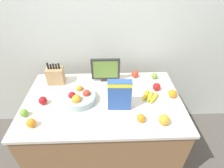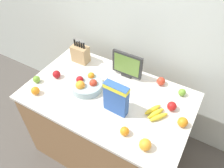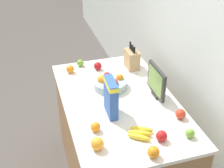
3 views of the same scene
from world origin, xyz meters
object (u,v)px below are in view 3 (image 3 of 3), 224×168
Objects in this scene: cereal_box at (111,96)px; orange_near_bowl at (70,69)px; apple_rightmost at (190,133)px; apple_near_bananas at (162,136)px; fruit_bowl at (110,83)px; orange_by_cereal at (97,144)px; apple_by_knife_block at (98,66)px; banana_bunch at (140,133)px; knife_block at (132,59)px; orange_front_left at (153,152)px; apple_middle at (181,114)px; apple_rear at (80,63)px; small_monitor at (156,82)px; orange_mid_right at (95,127)px.

orange_near_bowl is (-0.71, -0.19, -0.12)m from cereal_box.
apple_near_bananas is (-0.03, -0.20, 0.01)m from apple_rightmost.
apple_near_bananas is 1.06× the size of orange_near_bowl.
fruit_bowl is 3.28× the size of orange_by_cereal.
apple_by_knife_block is (-0.69, 0.08, -0.12)m from cereal_box.
apple_near_bananas is 0.44m from orange_by_cereal.
cereal_box reaches higher than fruit_bowl.
banana_bunch is 2.70× the size of apple_near_bananas.
cereal_box is 3.94× the size of orange_near_bowl.
knife_block is at bearing 132.75° from fruit_bowl.
cereal_box is 0.55m from orange_front_left.
orange_front_left reaches higher than apple_middle.
orange_front_left is (0.31, -0.35, 0.00)m from apple_middle.
fruit_bowl is 3.64× the size of orange_front_left.
orange_near_bowl is (0.10, -0.12, 0.00)m from apple_rear.
knife_block is 0.59m from orange_near_bowl.
small_monitor is at bearing 155.49° from orange_front_left.
apple_middle is 0.87× the size of orange_by_cereal.
apple_rightmost is 1.29m from orange_near_bowl.
banana_bunch is at bearing -35.18° from small_monitor.
apple_rightmost is 0.33m from orange_front_left.
fruit_bowl is 0.77m from apple_near_bananas.
apple_near_bananas is at bearing 34.18° from cereal_box.
small_monitor is 0.85m from orange_near_bowl.
knife_block is at bearing 171.38° from apple_near_bananas.
fruit_bowl is 4.39× the size of apple_rear.
apple_near_bananas is at bearing -97.11° from apple_rightmost.
apple_near_bananas is 0.46m from orange_mid_right.
apple_by_knife_block is at bearing -177.29° from banana_bunch.
apple_middle is 0.47m from orange_front_left.
orange_by_cereal is at bearing -78.42° from apple_middle.
orange_near_bowl is at bearing -162.76° from cereal_box.
fruit_bowl is at bearing -177.94° from orange_front_left.
orange_by_cereal is 1.21× the size of orange_near_bowl.
small_monitor is at bearing 115.96° from orange_mid_right.
apple_middle is at bearing 127.80° from apple_near_bananas.
orange_front_left is at bearing 2.50° from apple_by_knife_block.
orange_front_left is (0.52, 0.13, -0.12)m from cereal_box.
apple_rear is at bearing -172.58° from cereal_box.
apple_rightmost is (1.06, 0.05, -0.06)m from knife_block.
apple_rightmost is 0.83× the size of orange_front_left.
apple_middle is (0.32, 0.06, -0.10)m from small_monitor.
orange_front_left is at bearing 1.53° from banana_bunch.
orange_mid_right is at bearing -119.11° from apple_near_bananas.
fruit_bowl is 0.68m from apple_middle.
apple_near_bananas reaches higher than orange_near_bowl.
apple_by_knife_block is at bearing -149.27° from small_monitor.
banana_bunch is 1.06m from orange_near_bowl.
small_monitor is at bearing 45.49° from orange_near_bowl.
orange_front_left is at bearing -72.51° from apple_rightmost.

